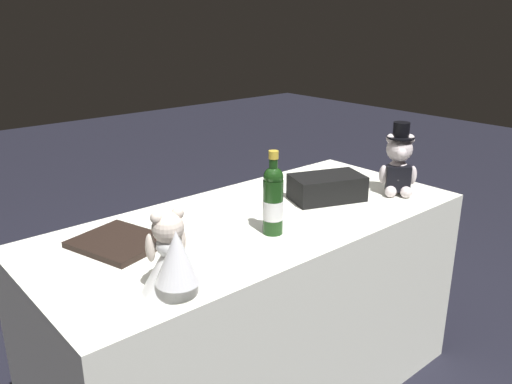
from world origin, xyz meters
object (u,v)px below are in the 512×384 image
object	(u,v)px
signing_pen	(335,175)
guestbook	(119,242)
teddy_bear_groom	(398,165)
teddy_bear_bride	(172,257)
champagne_bottle	(273,199)
gift_case_black	(327,187)

from	to	relation	value
signing_pen	guestbook	xyz separation A→B (m)	(1.08, 0.04, 0.00)
teddy_bear_groom	guestbook	xyz separation A→B (m)	(1.09, -0.28, -0.11)
teddy_bear_groom	teddy_bear_bride	world-z (taller)	teddy_bear_groom
champagne_bottle	gift_case_black	distance (m)	0.41
signing_pen	guestbook	distance (m)	1.08
signing_pen	gift_case_black	xyz separation A→B (m)	(0.26, 0.18, 0.04)
teddy_bear_groom	signing_pen	world-z (taller)	teddy_bear_groom
teddy_bear_bride	teddy_bear_groom	bearing A→B (deg)	-175.75
teddy_bear_groom	champagne_bottle	bearing A→B (deg)	-2.71
signing_pen	teddy_bear_bride	bearing A→B (deg)	19.97
champagne_bottle	guestbook	distance (m)	0.51
teddy_bear_groom	teddy_bear_bride	xyz separation A→B (m)	(1.12, 0.08, -0.02)
teddy_bear_bride	gift_case_black	distance (m)	0.88
teddy_bear_bride	guestbook	size ratio (longest dim) A/B	0.85
signing_pen	gift_case_black	bearing A→B (deg)	35.18
guestbook	champagne_bottle	bearing A→B (deg)	134.39
teddy_bear_groom	gift_case_black	distance (m)	0.31
teddy_bear_bride	champagne_bottle	xyz separation A→B (m)	(-0.46, -0.11, 0.02)
gift_case_black	teddy_bear_bride	bearing A→B (deg)	14.58
teddy_bear_groom	guestbook	distance (m)	1.13
guestbook	teddy_bear_bride	bearing A→B (deg)	69.96
teddy_bear_bride	guestbook	distance (m)	0.37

